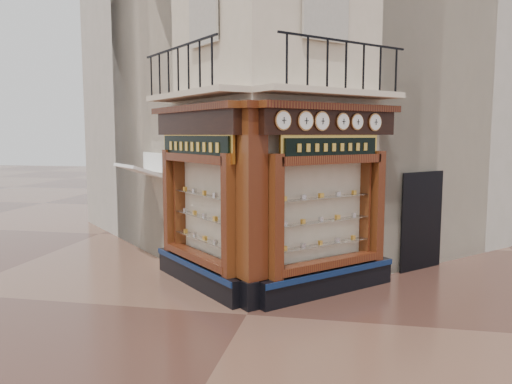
% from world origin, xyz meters
% --- Properties ---
extents(ground, '(80.00, 80.00, 0.00)m').
position_xyz_m(ground, '(0.00, 0.00, 0.00)').
color(ground, '#462920').
rests_on(ground, ground).
extents(main_building, '(11.31, 11.31, 12.00)m').
position_xyz_m(main_building, '(0.00, 6.16, 6.00)').
color(main_building, beige).
rests_on(main_building, ground).
extents(neighbour_left, '(11.31, 11.31, 11.00)m').
position_xyz_m(neighbour_left, '(-2.47, 8.63, 5.50)').
color(neighbour_left, '#BDB2A4').
rests_on(neighbour_left, ground).
extents(neighbour_right, '(11.31, 11.31, 11.00)m').
position_xyz_m(neighbour_right, '(2.47, 8.63, 5.50)').
color(neighbour_right, '#BDB2A4').
rests_on(neighbour_right, ground).
extents(shopfront_left, '(2.86, 2.86, 3.98)m').
position_xyz_m(shopfront_left, '(-1.41, 1.57, 1.98)').
color(shopfront_left, black).
rests_on(shopfront_left, ground).
extents(shopfront_right, '(2.86, 2.86, 3.98)m').
position_xyz_m(shopfront_right, '(1.41, 1.57, 1.98)').
color(shopfront_right, black).
rests_on(shopfront_right, ground).
extents(corner_pilaster, '(0.85, 0.85, 3.98)m').
position_xyz_m(corner_pilaster, '(0.00, 0.50, 1.95)').
color(corner_pilaster, black).
rests_on(corner_pilaster, ground).
extents(balcony, '(5.94, 2.97, 1.03)m').
position_xyz_m(balcony, '(0.00, 1.49, 4.22)').
color(balcony, beige).
rests_on(balcony, ground).
extents(clock_a, '(0.30, 0.30, 0.37)m').
position_xyz_m(clock_a, '(0.59, 0.49, 3.62)').
color(clock_a, '#B7753D').
rests_on(clock_a, ground).
extents(clock_b, '(0.31, 0.31, 0.38)m').
position_xyz_m(clock_b, '(0.98, 0.87, 3.62)').
color(clock_b, '#B7753D').
rests_on(clock_b, ground).
extents(clock_c, '(0.31, 0.31, 0.39)m').
position_xyz_m(clock_c, '(1.27, 1.17, 3.62)').
color(clock_c, '#B7753D').
rests_on(clock_c, ground).
extents(clock_d, '(0.28, 0.28, 0.35)m').
position_xyz_m(clock_d, '(1.67, 1.57, 3.62)').
color(clock_d, '#B7753D').
rests_on(clock_d, ground).
extents(clock_e, '(0.28, 0.28, 0.34)m').
position_xyz_m(clock_e, '(1.96, 1.85, 3.62)').
color(clock_e, '#B7753D').
rests_on(clock_e, ground).
extents(clock_f, '(0.30, 0.30, 0.38)m').
position_xyz_m(clock_f, '(2.33, 2.23, 3.62)').
color(clock_f, '#B7753D').
rests_on(clock_f, ground).
extents(awning, '(1.69, 1.69, 0.36)m').
position_xyz_m(awning, '(-3.61, 3.40, 0.00)').
color(awning, white).
rests_on(awning, ground).
extents(signboard_left, '(2.29, 2.29, 0.61)m').
position_xyz_m(signboard_left, '(-1.46, 1.51, 3.10)').
color(signboard_left, '#F2BA47').
rests_on(signboard_left, ground).
extents(signboard_right, '(1.90, 1.90, 0.51)m').
position_xyz_m(signboard_right, '(1.46, 1.51, 3.10)').
color(signboard_right, '#F2BA47').
rests_on(signboard_right, ground).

